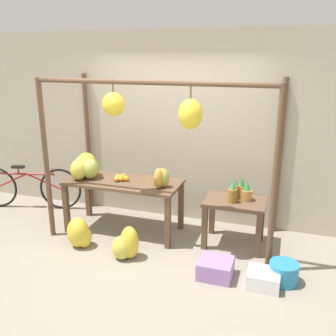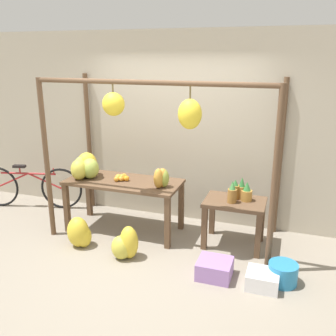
{
  "view_description": "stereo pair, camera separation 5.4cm",
  "coord_description": "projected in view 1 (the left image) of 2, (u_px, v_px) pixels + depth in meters",
  "views": [
    {
      "loc": [
        1.57,
        -3.79,
        2.46
      ],
      "look_at": [
        0.09,
        0.72,
        1.01
      ],
      "focal_mm": 40.0,
      "sensor_mm": 36.0,
      "label": 1
    },
    {
      "loc": [
        1.63,
        -3.78,
        2.46
      ],
      "look_at": [
        0.09,
        0.72,
        1.01
      ],
      "focal_mm": 40.0,
      "sensor_mm": 36.0,
      "label": 2
    }
  ],
  "objects": [
    {
      "name": "banana_pile_ground_right",
      "position": [
        127.0,
        245.0,
        4.66
      ],
      "size": [
        0.4,
        0.35,
        0.43
      ],
      "color": "gold",
      "rests_on": "ground_plane"
    },
    {
      "name": "fruit_crate_white",
      "position": [
        216.0,
        268.0,
        4.29
      ],
      "size": [
        0.39,
        0.35,
        0.2
      ],
      "color": "#9970B7",
      "rests_on": "ground_plane"
    },
    {
      "name": "pineapple_cluster",
      "position": [
        239.0,
        191.0,
        4.86
      ],
      "size": [
        0.3,
        0.29,
        0.3
      ],
      "color": "#A3702D",
      "rests_on": "display_table_side"
    },
    {
      "name": "display_table_main",
      "position": [
        123.0,
        188.0,
        5.27
      ],
      "size": [
        1.62,
        0.71,
        0.76
      ],
      "color": "brown",
      "rests_on": "ground_plane"
    },
    {
      "name": "blue_bucket",
      "position": [
        283.0,
        273.0,
        4.17
      ],
      "size": [
        0.32,
        0.32,
        0.24
      ],
      "color": "teal",
      "rests_on": "ground_plane"
    },
    {
      "name": "parked_bicycle",
      "position": [
        28.0,
        187.0,
        6.15
      ],
      "size": [
        1.73,
        0.47,
        0.73
      ],
      "color": "black",
      "rests_on": "ground_plane"
    },
    {
      "name": "display_table_side",
      "position": [
        234.0,
        211.0,
        4.91
      ],
      "size": [
        0.78,
        0.57,
        0.63
      ],
      "color": "brown",
      "rests_on": "ground_plane"
    },
    {
      "name": "orange_pile",
      "position": [
        122.0,
        178.0,
        5.23
      ],
      "size": [
        0.21,
        0.19,
        0.09
      ],
      "color": "orange",
      "rests_on": "display_table_main"
    },
    {
      "name": "banana_pile_on_table",
      "position": [
        85.0,
        167.0,
        5.33
      ],
      "size": [
        0.48,
        0.55,
        0.35
      ],
      "color": "#9EB247",
      "rests_on": "display_table_main"
    },
    {
      "name": "fruit_crate_purple",
      "position": [
        263.0,
        279.0,
        4.11
      ],
      "size": [
        0.35,
        0.32,
        0.18
      ],
      "color": "silver",
      "rests_on": "ground_plane"
    },
    {
      "name": "banana_pile_ground_left",
      "position": [
        80.0,
        234.0,
        4.93
      ],
      "size": [
        0.35,
        0.32,
        0.41
      ],
      "color": "gold",
      "rests_on": "ground_plane"
    },
    {
      "name": "papaya_pile",
      "position": [
        162.0,
        178.0,
        4.94
      ],
      "size": [
        0.22,
        0.24,
        0.27
      ],
      "color": "#93A33D",
      "rests_on": "display_table_main"
    },
    {
      "name": "shop_wall_back",
      "position": [
        178.0,
        128.0,
        5.56
      ],
      "size": [
        8.0,
        0.08,
        2.8
      ],
      "color": "#B2A893",
      "rests_on": "ground_plane"
    },
    {
      "name": "ground_plane",
      "position": [
        143.0,
        261.0,
        4.63
      ],
      "size": [
        20.0,
        20.0,
        0.0
      ],
      "primitive_type": "plane",
      "color": "gray"
    },
    {
      "name": "stall_awning",
      "position": [
        158.0,
        131.0,
        4.64
      ],
      "size": [
        3.03,
        1.27,
        2.18
      ],
      "color": "brown",
      "rests_on": "ground_plane"
    }
  ]
}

